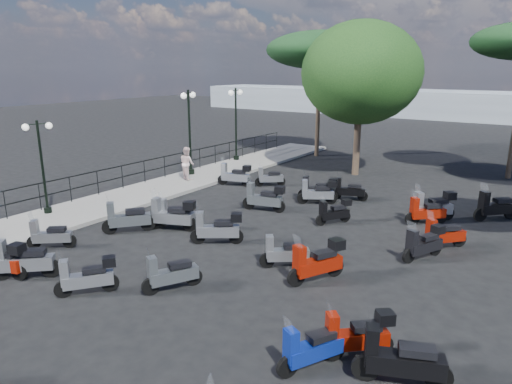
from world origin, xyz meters
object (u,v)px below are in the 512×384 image
Objects in this scene: scooter_11 at (317,193)px; scooter_19 at (311,349)px; lamp_post_2 at (236,119)px; scooter_13 at (87,277)px; scooter_8 at (171,274)px; scooter_20 at (317,262)px; pine_2 at (320,50)px; scooter_26 at (357,336)px; scooter_0 at (1,259)px; scooter_14 at (217,229)px; scooter_28 at (443,235)px; scooter_9 at (172,215)px; lamp_post_1 at (189,127)px; scooter_16 at (349,190)px; scooter_3 at (127,219)px; scooter_10 at (264,198)px; scooter_4 at (235,175)px; pedestrian_far at (187,163)px; scooter_29 at (495,207)px; lamp_post_0 at (42,161)px; scooter_27 at (424,244)px; scooter_1 at (50,236)px; scooter_23 at (433,207)px; scooter_15 at (334,212)px; scooter_17 at (319,189)px; scooter_25 at (400,361)px; scooter_21 at (285,253)px; scooter_2 at (176,215)px; scooter_5 at (270,178)px; scooter_22 at (426,212)px; scooter_7 at (23,262)px.

scooter_11 reaches higher than scooter_19.
scooter_13 is at bearing -69.70° from lamp_post_2.
scooter_8 is at bearing 150.05° from scooter_11.
scooter_20 is (-1.64, 3.47, 0.11)m from scooter_19.
pine_2 reaches higher than scooter_11.
scooter_13 is 6.88m from scooter_26.
scooter_11 is 10.70m from scooter_26.
scooter_14 is at bearing -48.62° from scooter_0.
scooter_28 is (6.24, 3.80, -0.07)m from scooter_14.
scooter_9 is 17.00m from pine_2.
lamp_post_1 is 2.62× the size of scooter_20.
scooter_28 is at bearing -144.61° from scooter_16.
scooter_3 reaches higher than scooter_11.
scooter_4 is at bearing 38.59° from scooter_10.
scooter_16 is at bearing -149.55° from pedestrian_far.
scooter_29 is at bearing -10.69° from lamp_post_1.
pedestrian_far reaches higher than scooter_29.
lamp_post_0 is 13.99m from scooter_27.
scooter_19 is at bearing 160.78° from pedestrian_far.
scooter_1 is 13.60m from scooter_23.
scooter_15 is at bearing -127.25° from scooter_4.
lamp_post_1 reaches higher than lamp_post_2.
scooter_17 is at bearing -34.48° from scooter_0.
scooter_15 is 1.00× the size of scooter_28.
scooter_8 is 0.88× the size of scooter_25.
scooter_9 is (5.16, 1.63, -1.65)m from lamp_post_0.
scooter_19 is (12.92, -2.53, -1.77)m from lamp_post_0.
scooter_23 is at bearing -27.91° from scooter_28.
scooter_10 is 6.76m from scooter_27.
lamp_post_2 is 2.91× the size of scooter_29.
scooter_4 is at bearing -44.33° from scooter_3.
scooter_21 is at bearing 166.30° from scooter_11.
scooter_2 is 0.86× the size of scooter_10.
scooter_3 is 8.37m from scooter_5.
scooter_28 is at bearing -27.42° from lamp_post_1.
scooter_16 is at bearing -54.91° from scooter_2.
scooter_11 is 0.19× the size of pine_2.
scooter_10 is 5.42m from scooter_21.
scooter_13 is at bearing -91.69° from scooter_0.
scooter_3 is 1.04× the size of scooter_19.
scooter_20 is at bearing 24.25° from scooter_25.
pine_2 reaches higher than scooter_17.
scooter_1 is 0.94× the size of scooter_22.
scooter_7 is at bearing 48.87° from scooter_13.
lamp_post_0 is at bearing 40.28° from scooter_26.
scooter_2 reaches higher than scooter_15.
scooter_9 is 8.47m from scooter_27.
scooter_19 is (8.91, -3.08, -0.07)m from scooter_3.
scooter_29 reaches higher than scooter_14.
scooter_9 is at bearing 142.97° from scooter_5.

